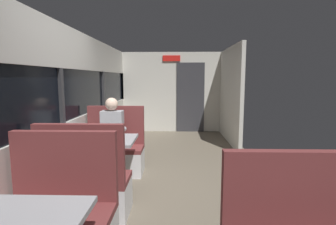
% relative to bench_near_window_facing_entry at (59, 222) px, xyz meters
% --- Properties ---
extents(ground_plane, '(3.30, 9.20, 0.02)m').
position_rel_bench_near_window_facing_entry_xyz_m(ground_plane, '(0.89, 1.39, -0.34)').
color(ground_plane, '#665B4C').
extents(carriage_window_panel_left, '(0.09, 8.48, 2.30)m').
position_rel_bench_near_window_facing_entry_xyz_m(carriage_window_panel_left, '(-0.56, 1.39, 0.78)').
color(carriage_window_panel_left, beige).
rests_on(carriage_window_panel_left, ground_plane).
extents(carriage_end_bulkhead, '(2.90, 0.11, 2.30)m').
position_rel_bench_near_window_facing_entry_xyz_m(carriage_end_bulkhead, '(0.95, 5.59, 0.81)').
color(carriage_end_bulkhead, beige).
rests_on(carriage_end_bulkhead, ground_plane).
extents(carriage_aisle_panel_right, '(0.08, 2.40, 2.30)m').
position_rel_bench_near_window_facing_entry_xyz_m(carriage_aisle_panel_right, '(2.34, 4.39, 0.82)').
color(carriage_aisle_panel_right, beige).
rests_on(carriage_aisle_panel_right, ground_plane).
extents(bench_near_window_facing_entry, '(0.95, 0.50, 1.10)m').
position_rel_bench_near_window_facing_entry_xyz_m(bench_near_window_facing_entry, '(0.00, 0.00, 0.00)').
color(bench_near_window_facing_entry, silver).
rests_on(bench_near_window_facing_entry, ground_plane).
extents(dining_table_mid_window, '(0.90, 0.70, 0.74)m').
position_rel_bench_near_window_facing_entry_xyz_m(dining_table_mid_window, '(0.00, 1.40, 0.31)').
color(dining_table_mid_window, '#9E9EA3').
rests_on(dining_table_mid_window, ground_plane).
extents(bench_mid_window_facing_end, '(0.95, 0.50, 1.10)m').
position_rel_bench_near_window_facing_entry_xyz_m(bench_mid_window_facing_end, '(0.00, 0.70, 0.00)').
color(bench_mid_window_facing_end, silver).
rests_on(bench_mid_window_facing_end, ground_plane).
extents(bench_mid_window_facing_entry, '(0.95, 0.50, 1.10)m').
position_rel_bench_near_window_facing_entry_xyz_m(bench_mid_window_facing_entry, '(0.00, 2.10, 0.00)').
color(bench_mid_window_facing_entry, silver).
rests_on(bench_mid_window_facing_entry, ground_plane).
extents(seated_passenger, '(0.47, 0.55, 1.26)m').
position_rel_bench_near_window_facing_entry_xyz_m(seated_passenger, '(0.00, 2.03, 0.21)').
color(seated_passenger, '#26262D').
rests_on(seated_passenger, ground_plane).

